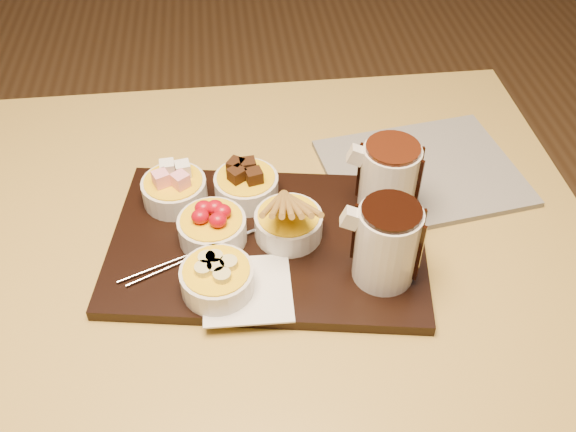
{
  "coord_description": "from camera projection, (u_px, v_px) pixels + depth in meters",
  "views": [
    {
      "loc": [
        0.05,
        -0.7,
        1.45
      ],
      "look_at": [
        0.13,
        -0.04,
        0.81
      ],
      "focal_mm": 40.0,
      "sensor_mm": 36.0,
      "label": 1
    }
  ],
  "objects": [
    {
      "name": "dining_table",
      "position": [
        209.0,
        273.0,
        1.05
      ],
      "size": [
        1.2,
        0.8,
        0.75
      ],
      "color": "#B79844",
      "rests_on": "ground"
    },
    {
      "name": "serving_board",
      "position": [
        268.0,
        242.0,
        0.95
      ],
      "size": [
        0.5,
        0.37,
        0.02
      ],
      "primitive_type": "cube",
      "rotation": [
        0.0,
        0.0,
        -0.17
      ],
      "color": "black",
      "rests_on": "dining_table"
    },
    {
      "name": "napkin",
      "position": [
        247.0,
        289.0,
        0.87
      ],
      "size": [
        0.12,
        0.12,
        0.0
      ],
      "primitive_type": "cube",
      "rotation": [
        0.0,
        0.0,
        -0.03
      ],
      "color": "white",
      "rests_on": "serving_board"
    },
    {
      "name": "bowl_marshmallows",
      "position": [
        175.0,
        191.0,
        0.99
      ],
      "size": [
        0.1,
        0.1,
        0.04
      ],
      "primitive_type": "cylinder",
      "color": "silver",
      "rests_on": "serving_board"
    },
    {
      "name": "bowl_cake",
      "position": [
        246.0,
        187.0,
        1.0
      ],
      "size": [
        0.1,
        0.1,
        0.04
      ],
      "primitive_type": "cylinder",
      "color": "silver",
      "rests_on": "serving_board"
    },
    {
      "name": "bowl_strawberries",
      "position": [
        212.0,
        229.0,
        0.93
      ],
      "size": [
        0.1,
        0.1,
        0.04
      ],
      "primitive_type": "cylinder",
      "color": "silver",
      "rests_on": "serving_board"
    },
    {
      "name": "bowl_biscotti",
      "position": [
        288.0,
        225.0,
        0.94
      ],
      "size": [
        0.1,
        0.1,
        0.04
      ],
      "primitive_type": "cylinder",
      "color": "silver",
      "rests_on": "serving_board"
    },
    {
      "name": "bowl_bananas",
      "position": [
        217.0,
        280.0,
        0.86
      ],
      "size": [
        0.1,
        0.1,
        0.04
      ],
      "primitive_type": "cylinder",
      "color": "silver",
      "rests_on": "serving_board"
    },
    {
      "name": "pitcher_dark_chocolate",
      "position": [
        387.0,
        245.0,
        0.85
      ],
      "size": [
        0.1,
        0.1,
        0.12
      ],
      "primitive_type": "cylinder",
      "rotation": [
        0.0,
        0.0,
        -0.17
      ],
      "color": "silver",
      "rests_on": "serving_board"
    },
    {
      "name": "pitcher_milk_chocolate",
      "position": [
        388.0,
        181.0,
        0.95
      ],
      "size": [
        0.1,
        0.1,
        0.12
      ],
      "primitive_type": "cylinder",
      "rotation": [
        0.0,
        0.0,
        -0.17
      ],
      "color": "silver",
      "rests_on": "serving_board"
    },
    {
      "name": "fondue_skewers",
      "position": [
        204.0,
        249.0,
        0.92
      ],
      "size": [
        0.13,
        0.25,
        0.01
      ],
      "primitive_type": null,
      "rotation": [
        0.0,
        0.0,
        -1.18
      ],
      "color": "silver",
      "rests_on": "serving_board"
    },
    {
      "name": "newspaper",
      "position": [
        422.0,
        172.0,
        1.07
      ],
      "size": [
        0.34,
        0.29,
        0.01
      ],
      "primitive_type": "cube",
      "rotation": [
        0.0,
        0.0,
        0.15
      ],
      "color": "beige",
      "rests_on": "dining_table"
    }
  ]
}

